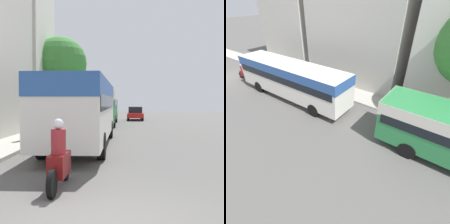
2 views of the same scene
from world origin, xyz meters
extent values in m
cube|color=#B2ADA3|center=(-5.10, 0.00, 0.07)|extent=(2.20, 120.00, 0.15)
cube|color=beige|center=(-9.08, 2.93, 6.74)|extent=(5.76, 6.61, 13.47)
cube|color=beige|center=(-9.62, 11.72, 6.39)|extent=(6.84, 9.44, 12.79)
cube|color=silver|center=(-1.64, 9.34, 1.78)|extent=(2.42, 10.97, 2.56)
cube|color=#2D569E|center=(-1.64, 9.34, 2.67)|extent=(2.45, 11.03, 0.77)
cube|color=black|center=(-1.64, 9.34, 2.10)|extent=(2.47, 10.53, 0.56)
cylinder|color=black|center=(-2.76, 12.74, 0.50)|extent=(0.28, 1.00, 1.00)
cylinder|color=black|center=(-0.53, 12.74, 0.50)|extent=(0.28, 1.00, 1.00)
cylinder|color=black|center=(-2.76, 5.94, 0.50)|extent=(0.28, 1.00, 1.00)
cylinder|color=black|center=(-0.53, 5.94, 0.50)|extent=(0.28, 1.00, 1.00)
cylinder|color=black|center=(-2.90, 19.67, 0.50)|extent=(0.28, 1.00, 1.00)
cylinder|color=black|center=(-0.57, 19.67, 0.50)|extent=(0.28, 1.00, 1.00)
cube|color=maroon|center=(-1.29, 2.13, 0.59)|extent=(0.38, 1.10, 0.55)
cylinder|color=black|center=(-1.29, 2.93, 0.32)|extent=(0.10, 0.64, 0.64)
cylinder|color=black|center=(-1.29, 1.33, 0.32)|extent=(0.12, 0.64, 0.64)
cylinder|color=maroon|center=(-1.29, 2.03, 1.17)|extent=(0.36, 0.36, 0.60)
sphere|color=silver|center=(-1.29, 2.03, 1.60)|extent=(0.26, 0.26, 0.26)
cylinder|color=#232838|center=(-4.79, 10.52, 0.59)|extent=(0.30, 0.30, 0.88)
cylinder|color=gray|center=(-4.79, 10.52, 1.40)|extent=(0.37, 0.37, 0.74)
sphere|color=tan|center=(-4.79, 10.52, 1.89)|extent=(0.24, 0.24, 0.24)
camera|label=1|loc=(0.32, -5.43, 2.15)|focal=50.00mm
camera|label=2|loc=(7.21, 20.57, 7.69)|focal=28.00mm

